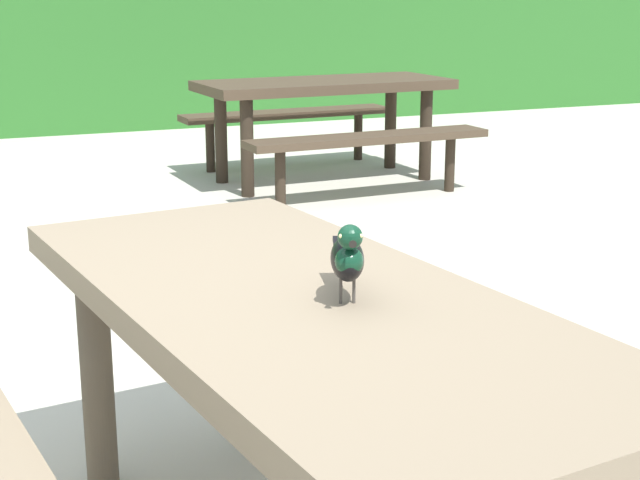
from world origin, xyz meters
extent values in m
cube|color=#84725B|center=(0.33, -0.25, 0.70)|extent=(0.98, 1.88, 0.07)
cylinder|color=brown|center=(-0.03, 0.41, 0.33)|extent=(0.09, 0.09, 0.67)
cylinder|color=brown|center=(0.50, 0.48, 0.33)|extent=(0.09, 0.09, 0.67)
cube|color=#84725B|center=(1.02, -0.16, 0.41)|extent=(0.50, 1.73, 0.05)
cylinder|color=brown|center=(0.94, 0.48, 0.20)|extent=(0.07, 0.07, 0.39)
ellipsoid|color=black|center=(0.39, -0.35, 0.84)|extent=(0.11, 0.16, 0.09)
ellipsoid|color=#0F3823|center=(0.38, -0.39, 0.84)|extent=(0.08, 0.08, 0.06)
sphere|color=#0F3823|center=(0.37, -0.41, 0.90)|extent=(0.05, 0.05, 0.05)
sphere|color=#EAE08C|center=(0.39, -0.43, 0.90)|extent=(0.01, 0.01, 0.01)
sphere|color=#EAE08C|center=(0.35, -0.42, 0.90)|extent=(0.01, 0.01, 0.01)
cone|color=black|center=(0.36, -0.45, 0.90)|extent=(0.02, 0.03, 0.02)
cube|color=black|center=(0.43, -0.24, 0.82)|extent=(0.07, 0.11, 0.04)
cylinder|color=#47423D|center=(0.40, -0.37, 0.77)|extent=(0.01, 0.01, 0.05)
cylinder|color=#47423D|center=(0.38, -0.36, 0.77)|extent=(0.01, 0.01, 0.05)
cube|color=#473828|center=(2.28, 4.30, 0.70)|extent=(1.83, 0.84, 0.07)
cylinder|color=#2E241A|center=(3.00, 4.06, 0.33)|extent=(0.09, 0.09, 0.67)
cylinder|color=#2E241A|center=(2.97, 4.59, 0.33)|extent=(0.09, 0.09, 0.67)
cylinder|color=#2E241A|center=(1.59, 4.00, 0.33)|extent=(0.09, 0.09, 0.67)
cylinder|color=#2E241A|center=(1.57, 4.53, 0.33)|extent=(0.09, 0.09, 0.67)
cube|color=#473828|center=(2.31, 3.60, 0.41)|extent=(1.72, 0.36, 0.05)
cylinder|color=#2E241A|center=(2.95, 3.63, 0.20)|extent=(0.07, 0.07, 0.39)
cylinder|color=#2E241A|center=(1.67, 3.57, 0.20)|extent=(0.07, 0.07, 0.39)
cube|color=#473828|center=(2.25, 5.00, 0.41)|extent=(1.72, 0.36, 0.05)
cylinder|color=#2E241A|center=(2.89, 5.03, 0.20)|extent=(0.07, 0.07, 0.39)
cylinder|color=#2E241A|center=(1.61, 4.97, 0.20)|extent=(0.07, 0.07, 0.39)
camera|label=1|loc=(-0.40, -2.12, 1.39)|focal=53.81mm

